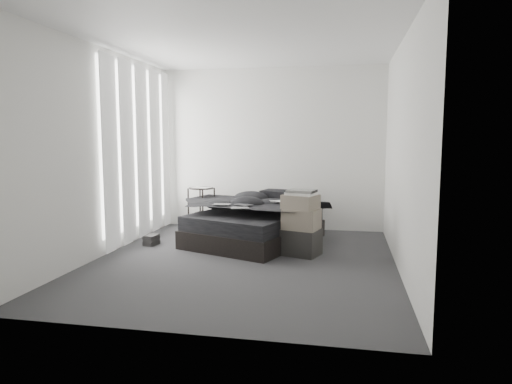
% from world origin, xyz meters
% --- Properties ---
extents(floor, '(3.60, 4.20, 0.01)m').
position_xyz_m(floor, '(0.00, 0.00, 0.00)').
color(floor, '#353538').
rests_on(floor, ground).
extents(ceiling, '(3.60, 4.20, 0.01)m').
position_xyz_m(ceiling, '(0.00, 0.00, 2.60)').
color(ceiling, white).
rests_on(ceiling, ground).
extents(wall_back, '(3.60, 0.01, 2.60)m').
position_xyz_m(wall_back, '(0.00, 2.10, 1.30)').
color(wall_back, silver).
rests_on(wall_back, ground).
extents(wall_front, '(3.60, 0.01, 2.60)m').
position_xyz_m(wall_front, '(0.00, -2.10, 1.30)').
color(wall_front, silver).
rests_on(wall_front, ground).
extents(wall_left, '(0.01, 4.20, 2.60)m').
position_xyz_m(wall_left, '(-1.80, 0.00, 1.30)').
color(wall_left, silver).
rests_on(wall_left, ground).
extents(wall_right, '(0.01, 4.20, 2.60)m').
position_xyz_m(wall_right, '(1.80, 0.00, 1.30)').
color(wall_right, silver).
rests_on(wall_right, ground).
extents(window_left, '(0.02, 2.00, 2.30)m').
position_xyz_m(window_left, '(-1.78, 0.90, 1.35)').
color(window_left, white).
rests_on(window_left, wall_left).
extents(curtain_left, '(0.06, 2.12, 2.48)m').
position_xyz_m(curtain_left, '(-1.73, 0.90, 1.28)').
color(curtain_left, white).
rests_on(curtain_left, wall_left).
extents(bed, '(1.93, 2.19, 0.25)m').
position_xyz_m(bed, '(-0.06, 1.02, 0.12)').
color(bed, black).
rests_on(bed, floor).
extents(mattress, '(1.86, 2.12, 0.19)m').
position_xyz_m(mattress, '(-0.06, 1.02, 0.34)').
color(mattress, black).
rests_on(mattress, bed).
extents(duvet, '(1.80, 1.92, 0.21)m').
position_xyz_m(duvet, '(-0.08, 0.98, 0.55)').
color(duvet, black).
rests_on(duvet, mattress).
extents(pillow_lower, '(0.64, 0.54, 0.12)m').
position_xyz_m(pillow_lower, '(0.14, 1.70, 0.50)').
color(pillow_lower, black).
rests_on(pillow_lower, mattress).
extents(pillow_upper, '(0.58, 0.47, 0.11)m').
position_xyz_m(pillow_upper, '(0.20, 1.66, 0.62)').
color(pillow_upper, black).
rests_on(pillow_upper, pillow_lower).
extents(laptop, '(0.34, 0.33, 0.02)m').
position_xyz_m(laptop, '(0.27, 0.94, 0.66)').
color(laptop, silver).
rests_on(laptop, duvet).
extents(comic_a, '(0.23, 0.16, 0.01)m').
position_xyz_m(comic_a, '(-0.44, 0.64, 0.66)').
color(comic_a, black).
rests_on(comic_a, duvet).
extents(comic_b, '(0.27, 0.25, 0.01)m').
position_xyz_m(comic_b, '(-0.14, 0.67, 0.66)').
color(comic_b, black).
rests_on(comic_b, duvet).
extents(comic_c, '(0.26, 0.20, 0.01)m').
position_xyz_m(comic_c, '(-0.13, 0.39, 0.67)').
color(comic_c, black).
rests_on(comic_c, duvet).
extents(side_stand, '(0.49, 0.49, 0.70)m').
position_xyz_m(side_stand, '(-1.02, 1.54, 0.35)').
color(side_stand, black).
rests_on(side_stand, floor).
extents(papers, '(0.30, 0.25, 0.01)m').
position_xyz_m(papers, '(-1.01, 1.52, 0.71)').
color(papers, white).
rests_on(papers, side_stand).
extents(floor_books, '(0.19, 0.24, 0.15)m').
position_xyz_m(floor_books, '(-1.44, 0.58, 0.07)').
color(floor_books, black).
rests_on(floor_books, floor).
extents(box_lower, '(0.55, 0.48, 0.34)m').
position_xyz_m(box_lower, '(0.65, 0.44, 0.17)').
color(box_lower, black).
rests_on(box_lower, floor).
extents(box_mid, '(0.50, 0.44, 0.26)m').
position_xyz_m(box_mid, '(0.66, 0.42, 0.46)').
color(box_mid, '#6E6457').
rests_on(box_mid, box_lower).
extents(box_upper, '(0.50, 0.45, 0.18)m').
position_xyz_m(box_upper, '(0.64, 0.44, 0.68)').
color(box_upper, '#6E6457').
rests_on(box_upper, box_mid).
extents(art_book_white, '(0.42, 0.37, 0.03)m').
position_xyz_m(art_book_white, '(0.65, 0.44, 0.79)').
color(art_book_white, silver).
rests_on(art_book_white, box_upper).
extents(art_book_snake, '(0.39, 0.34, 0.03)m').
position_xyz_m(art_book_snake, '(0.66, 0.42, 0.82)').
color(art_book_snake, silver).
rests_on(art_book_snake, art_book_white).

